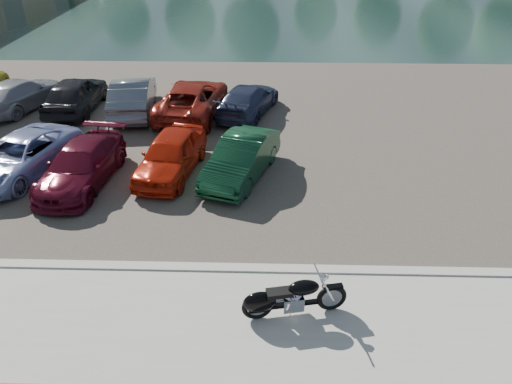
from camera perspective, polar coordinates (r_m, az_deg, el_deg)
ground at (r=11.01m, az=2.32°, el=-15.80°), size 200.00×200.00×0.00m
promenade at (r=10.31m, az=2.36°, el=-19.64°), size 60.00×6.00×0.10m
kerb at (r=12.43m, az=2.27°, el=-8.88°), size 60.00×0.30×0.14m
parking_lot at (r=20.22m, az=2.13°, el=7.46°), size 60.00×18.00×0.04m
river at (r=48.25m, az=2.02°, el=21.12°), size 120.00×40.00×0.00m
motorcycle at (r=10.94m, az=3.34°, el=-12.09°), size 2.31×0.86×1.05m
car_2 at (r=18.10m, az=-25.39°, el=3.73°), size 3.26×4.95×1.27m
car_3 at (r=16.73m, az=-19.34°, el=2.91°), size 2.20×4.50×1.26m
car_4 at (r=16.61m, az=-9.72°, el=4.26°), size 2.21×4.17×1.35m
car_5 at (r=16.15m, az=-1.69°, el=3.86°), size 2.59×4.26×1.33m
car_7 at (r=24.10m, az=-25.30°, el=10.11°), size 3.02×4.76×1.28m
car_8 at (r=22.85m, az=-19.95°, el=10.46°), size 1.77×4.34×1.47m
car_9 at (r=21.93m, az=-13.88°, el=10.61°), size 2.13×4.67×1.48m
car_10 at (r=21.29m, az=-7.31°, el=10.53°), size 2.87×5.25×1.40m
car_11 at (r=21.26m, az=-0.95°, el=10.50°), size 2.91×4.57×1.23m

